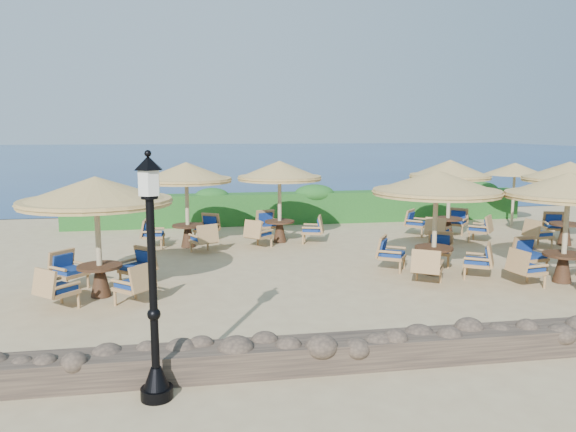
{
  "coord_description": "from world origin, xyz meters",
  "views": [
    {
      "loc": [
        -4.26,
        -14.21,
        3.64
      ],
      "look_at": [
        -1.67,
        0.74,
        1.3
      ],
      "focal_mm": 35.0,
      "sensor_mm": 36.0,
      "label": 1
    }
  ],
  "objects": [
    {
      "name": "stone_wall",
      "position": [
        0.0,
        -6.2,
        0.22
      ],
      "size": [
        15.0,
        0.65,
        0.44
      ],
      "primitive_type": "cube",
      "color": "brown",
      "rests_on": "ground"
    },
    {
      "name": "cafe_set_1",
      "position": [
        1.74,
        -1.16,
        1.92
      ],
      "size": [
        3.2,
        3.2,
        2.65
      ],
      "color": "#C2B189",
      "rests_on": "ground"
    },
    {
      "name": "hedge",
      "position": [
        0.0,
        7.2,
        0.6
      ],
      "size": [
        18.0,
        0.9,
        1.2
      ],
      "primitive_type": "cube",
      "color": "#19501A",
      "rests_on": "ground"
    },
    {
      "name": "cafe_set_6",
      "position": [
        7.4,
        1.55,
        1.92
      ],
      "size": [
        2.86,
        2.86,
        2.65
      ],
      "color": "#C2B189",
      "rests_on": "ground"
    },
    {
      "name": "cafe_set_3",
      "position": [
        -4.41,
        3.3,
        1.92
      ],
      "size": [
        2.83,
        2.82,
        2.65
      ],
      "color": "#C2B189",
      "rests_on": "ground"
    },
    {
      "name": "cafe_set_0",
      "position": [
        -6.29,
        -1.72,
        1.93
      ],
      "size": [
        3.27,
        3.27,
        2.65
      ],
      "color": "#C2B189",
      "rests_on": "ground"
    },
    {
      "name": "cafe_set_5",
      "position": [
        4.2,
        3.18,
        1.79
      ],
      "size": [
        2.68,
        2.68,
        2.65
      ],
      "color": "#C2B189",
      "rests_on": "ground"
    },
    {
      "name": "ground",
      "position": [
        0.0,
        0.0,
        0.0
      ],
      "size": [
        120.0,
        120.0,
        0.0
      ],
      "primitive_type": "plane",
      "color": "tan",
      "rests_on": "ground"
    },
    {
      "name": "cafe_set_2",
      "position": [
        4.48,
        -2.41,
        1.85
      ],
      "size": [
        2.9,
        2.9,
        2.65
      ],
      "color": "#C2B189",
      "rests_on": "ground"
    },
    {
      "name": "lamp_post",
      "position": [
        -4.8,
        -6.8,
        1.55
      ],
      "size": [
        0.44,
        0.44,
        3.31
      ],
      "color": "black",
      "rests_on": "ground"
    },
    {
      "name": "sea",
      "position": [
        0.0,
        70.0,
        0.0
      ],
      "size": [
        160.0,
        160.0,
        0.0
      ],
      "primitive_type": "plane",
      "color": "navy",
      "rests_on": "ground"
    },
    {
      "name": "extra_parasol",
      "position": [
        7.8,
        5.2,
        2.17
      ],
      "size": [
        2.3,
        2.3,
        2.41
      ],
      "color": "#C2B189",
      "rests_on": "ground"
    },
    {
      "name": "cafe_set_4",
      "position": [
        -1.46,
        3.56,
        1.89
      ],
      "size": [
        2.8,
        2.81,
        2.65
      ],
      "color": "#C2B189",
      "rests_on": "ground"
    }
  ]
}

